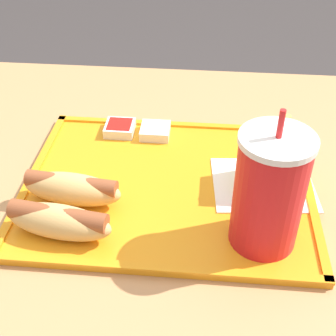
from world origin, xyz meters
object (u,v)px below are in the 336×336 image
(fries_carton, at_px, (276,164))
(sauce_cup_mayo, at_px, (155,131))
(soda_cup, at_px, (269,192))
(sauce_cup_ketchup, at_px, (120,128))
(hot_dog_near, at_px, (72,188))
(hot_dog_far, at_px, (59,220))

(fries_carton, height_order, sauce_cup_mayo, fries_carton)
(soda_cup, height_order, sauce_cup_ketchup, soda_cup)
(soda_cup, bearing_deg, hot_dog_near, -10.25)
(soda_cup, distance_m, hot_dog_near, 0.27)
(soda_cup, bearing_deg, fries_carton, -101.79)
(soda_cup, relative_size, hot_dog_near, 1.33)
(hot_dog_near, height_order, fries_carton, fries_carton)
(sauce_cup_ketchup, bearing_deg, sauce_cup_mayo, 176.99)
(hot_dog_far, distance_m, sauce_cup_ketchup, 0.25)
(fries_carton, height_order, sauce_cup_ketchup, fries_carton)
(hot_dog_far, height_order, fries_carton, fries_carton)
(sauce_cup_ketchup, bearing_deg, hot_dog_far, 82.16)
(soda_cup, distance_m, sauce_cup_ketchup, 0.33)
(hot_dog_near, relative_size, sauce_cup_ketchup, 2.97)
(soda_cup, bearing_deg, sauce_cup_mayo, -54.05)
(fries_carton, distance_m, sauce_cup_mayo, 0.23)
(sauce_cup_mayo, relative_size, sauce_cup_ketchup, 1.00)
(soda_cup, relative_size, sauce_cup_mayo, 3.94)
(hot_dog_near, xyz_separation_m, fries_carton, (-0.29, -0.06, 0.01))
(hot_dog_far, bearing_deg, soda_cup, -176.02)
(fries_carton, relative_size, sauce_cup_mayo, 2.33)
(hot_dog_near, distance_m, sauce_cup_mayo, 0.21)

